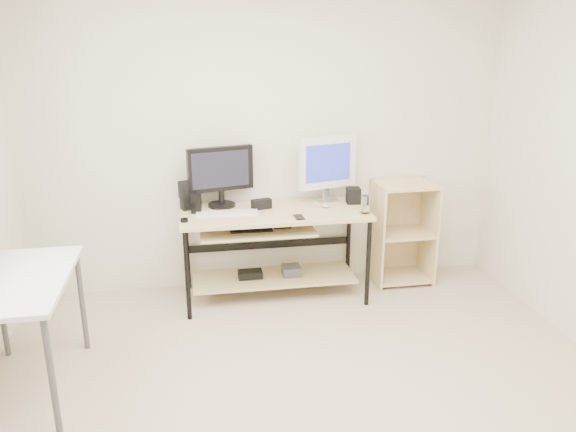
% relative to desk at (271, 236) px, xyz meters
% --- Properties ---
extents(room, '(4.01, 4.01, 2.62)m').
position_rel_desk_xyz_m(room, '(-0.11, -1.62, 0.78)').
color(room, '#BAAA8F').
rests_on(room, ground).
extents(desk, '(1.50, 0.65, 0.75)m').
position_rel_desk_xyz_m(desk, '(0.00, 0.00, 0.00)').
color(desk, '#C9B77F').
rests_on(desk, ground).
extents(side_table, '(0.60, 1.00, 0.75)m').
position_rel_desk_xyz_m(side_table, '(-1.65, -1.06, 0.13)').
color(side_table, silver).
rests_on(side_table, ground).
extents(shelf_unit, '(0.50, 0.40, 0.90)m').
position_rel_desk_xyz_m(shelf_unit, '(1.18, 0.16, -0.09)').
color(shelf_unit, '#DCC289').
rests_on(shelf_unit, ground).
extents(black_monitor, '(0.54, 0.22, 0.49)m').
position_rel_desk_xyz_m(black_monitor, '(-0.38, 0.20, 0.49)').
color(black_monitor, black).
rests_on(black_monitor, desk).
extents(white_imac, '(0.51, 0.19, 0.56)m').
position_rel_desk_xyz_m(white_imac, '(0.51, 0.19, 0.53)').
color(white_imac, silver).
rests_on(white_imac, desk).
extents(keyboard, '(0.49, 0.15, 0.02)m').
position_rel_desk_xyz_m(keyboard, '(-0.35, -0.03, 0.22)').
color(keyboard, silver).
rests_on(keyboard, desk).
extents(mouse, '(0.09, 0.11, 0.03)m').
position_rel_desk_xyz_m(mouse, '(0.45, 0.02, 0.23)').
color(mouse, '#BCBCC2').
rests_on(mouse, desk).
extents(center_speaker, '(0.17, 0.11, 0.08)m').
position_rel_desk_xyz_m(center_speaker, '(-0.07, 0.07, 0.25)').
color(center_speaker, black).
rests_on(center_speaker, desk).
extents(speaker_left, '(0.14, 0.14, 0.23)m').
position_rel_desk_xyz_m(speaker_left, '(-0.66, 0.17, 0.33)').
color(speaker_left, black).
rests_on(speaker_left, desk).
extents(speaker_right, '(0.12, 0.12, 0.13)m').
position_rel_desk_xyz_m(speaker_right, '(0.71, 0.10, 0.28)').
color(speaker_right, black).
rests_on(speaker_right, desk).
extents(audio_controller, '(0.09, 0.06, 0.16)m').
position_rel_desk_xyz_m(audio_controller, '(-0.59, 0.04, 0.29)').
color(audio_controller, black).
rests_on(audio_controller, desk).
extents(volume_puck, '(0.06, 0.06, 0.02)m').
position_rel_desk_xyz_m(volume_puck, '(-0.68, -0.16, 0.22)').
color(volume_puck, black).
rests_on(volume_puck, desk).
extents(smartphone, '(0.07, 0.13, 0.01)m').
position_rel_desk_xyz_m(smartphone, '(0.19, -0.22, 0.22)').
color(smartphone, black).
rests_on(smartphone, desk).
extents(coaster, '(0.10, 0.10, 0.01)m').
position_rel_desk_xyz_m(coaster, '(0.72, -0.20, 0.21)').
color(coaster, '#A4714A').
rests_on(coaster, desk).
extents(drinking_glass, '(0.08, 0.08, 0.14)m').
position_rel_desk_xyz_m(drinking_glass, '(0.72, -0.20, 0.29)').
color(drinking_glass, white).
rests_on(drinking_glass, coaster).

